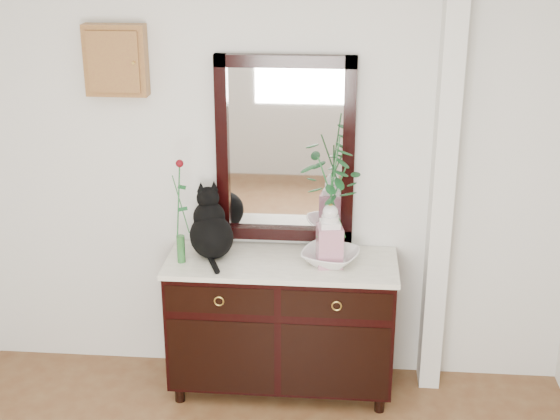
# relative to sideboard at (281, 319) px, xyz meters

# --- Properties ---
(wall_back) EXTENTS (3.60, 0.04, 2.70)m
(wall_back) POSITION_rel_sideboard_xyz_m (-0.10, 0.25, 0.88)
(wall_back) COLOR silver
(wall_back) RESTS_ON ground
(pilaster) EXTENTS (0.12, 0.20, 2.70)m
(pilaster) POSITION_rel_sideboard_xyz_m (0.90, 0.17, 0.88)
(pilaster) COLOR silver
(pilaster) RESTS_ON ground
(sideboard) EXTENTS (1.33, 0.52, 0.82)m
(sideboard) POSITION_rel_sideboard_xyz_m (0.00, 0.00, 0.00)
(sideboard) COLOR black
(sideboard) RESTS_ON ground
(wall_mirror) EXTENTS (0.80, 0.06, 1.10)m
(wall_mirror) POSITION_rel_sideboard_xyz_m (-0.00, 0.24, 0.97)
(wall_mirror) COLOR black
(wall_mirror) RESTS_ON wall_back
(key_cabinet) EXTENTS (0.35, 0.10, 0.40)m
(key_cabinet) POSITION_rel_sideboard_xyz_m (-0.95, 0.21, 1.48)
(key_cabinet) COLOR brown
(key_cabinet) RESTS_ON wall_back
(cat) EXTENTS (0.39, 0.43, 0.41)m
(cat) POSITION_rel_sideboard_xyz_m (-0.41, 0.04, 0.58)
(cat) COLOR black
(cat) RESTS_ON sideboard
(lotus_bowl) EXTENTS (0.40, 0.40, 0.08)m
(lotus_bowl) POSITION_rel_sideboard_xyz_m (0.28, -0.01, 0.41)
(lotus_bowl) COLOR white
(lotus_bowl) RESTS_ON sideboard
(vase_branches) EXTENTS (0.43, 0.43, 0.74)m
(vase_branches) POSITION_rel_sideboard_xyz_m (0.28, -0.01, 0.77)
(vase_branches) COLOR silver
(vase_branches) RESTS_ON lotus_bowl
(bud_vase_rose) EXTENTS (0.08, 0.08, 0.63)m
(bud_vase_rose) POSITION_rel_sideboard_xyz_m (-0.57, -0.06, 0.69)
(bud_vase_rose) COLOR #2C662E
(bud_vase_rose) RESTS_ON sideboard
(ginger_jar) EXTENTS (0.16, 0.16, 0.38)m
(ginger_jar) POSITION_rel_sideboard_xyz_m (0.27, -0.03, 0.56)
(ginger_jar) COLOR silver
(ginger_jar) RESTS_ON sideboard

